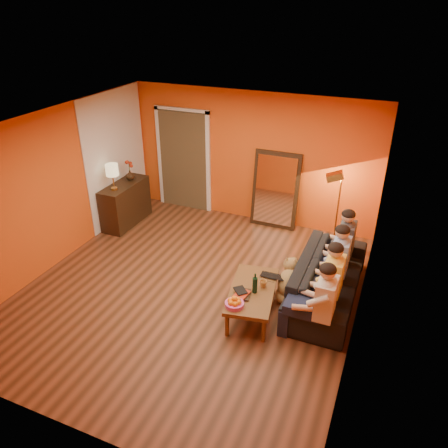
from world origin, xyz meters
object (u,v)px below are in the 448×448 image
at_px(table_lamp, 113,177).
at_px(dog, 290,281).
at_px(person_far_left, 325,304).
at_px(wine_bottle, 255,283).
at_px(mirror_frame, 275,190).
at_px(coffee_table, 252,301).
at_px(laptop, 272,278).
at_px(vase, 130,175).
at_px(sideboard, 126,204).
at_px(person_mid_left, 333,282).
at_px(floor_lamp, 337,212).
at_px(tumbler, 263,284).
at_px(sofa, 327,279).
at_px(person_mid_right, 340,262).
at_px(person_far_right, 345,245).

height_order(table_lamp, dog, table_lamp).
bearing_deg(person_far_left, wine_bottle, 172.10).
distance_m(mirror_frame, wine_bottle, 2.92).
bearing_deg(coffee_table, person_far_left, -20.15).
xyz_separation_m(person_far_left, laptop, (-0.87, 0.54, -0.18)).
bearing_deg(person_far_left, table_lamp, 159.70).
height_order(mirror_frame, vase, mirror_frame).
xyz_separation_m(coffee_table, wine_bottle, (0.05, -0.05, 0.37)).
bearing_deg(sideboard, person_mid_left, -17.36).
bearing_deg(sideboard, person_far_left, -23.68).
distance_m(floor_lamp, tumbler, 2.36).
bearing_deg(vase, floor_lamp, 5.63).
xyz_separation_m(floor_lamp, person_mid_left, (0.30, -2.02, -0.11)).
height_order(person_far_left, person_mid_left, same).
distance_m(person_far_left, wine_bottle, 1.01).
bearing_deg(sofa, person_far_left, -172.59).
xyz_separation_m(table_lamp, person_mid_right, (4.37, -0.52, -0.49)).
bearing_deg(coffee_table, dog, 41.17).
bearing_deg(sideboard, dog, -18.02).
bearing_deg(person_mid_left, floor_lamp, 98.47).
distance_m(person_mid_right, vase, 4.51).
bearing_deg(person_far_right, person_far_left, -90.00).
xyz_separation_m(person_mid_left, wine_bottle, (-1.00, -0.41, -0.03)).
height_order(sideboard, person_far_left, person_far_left).
bearing_deg(laptop, tumbler, -105.29).
bearing_deg(vase, table_lamp, -90.00).
distance_m(coffee_table, vase, 3.93).
relative_size(person_far_left, person_mid_left, 1.00).
relative_size(person_mid_left, person_mid_right, 1.00).
distance_m(table_lamp, sofa, 4.35).
height_order(floor_lamp, person_mid_right, floor_lamp).
bearing_deg(person_mid_left, vase, 159.70).
xyz_separation_m(person_far_left, person_mid_left, (0.00, 0.55, 0.00)).
distance_m(dog, wine_bottle, 0.71).
xyz_separation_m(table_lamp, floor_lamp, (4.07, 0.95, -0.39)).
height_order(person_far_right, tumbler, person_far_right).
bearing_deg(vase, sofa, -15.38).
relative_size(sideboard, person_mid_left, 0.97).
distance_m(table_lamp, laptop, 3.72).
xyz_separation_m(sofa, person_far_left, (0.13, -1.00, 0.28)).
xyz_separation_m(sideboard, floor_lamp, (4.07, 0.65, 0.29)).
xyz_separation_m(dog, person_mid_right, (0.64, 0.40, 0.27)).
relative_size(person_far_right, wine_bottle, 3.94).
height_order(coffee_table, person_mid_right, person_mid_right).
bearing_deg(wine_bottle, table_lamp, 156.31).
distance_m(sideboard, tumbler, 3.79).
xyz_separation_m(mirror_frame, sofa, (1.45, -2.00, -0.43)).
bearing_deg(person_mid_right, table_lamp, 173.26).
height_order(person_far_right, laptop, person_far_right).
height_order(person_mid_right, wine_bottle, person_mid_right).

